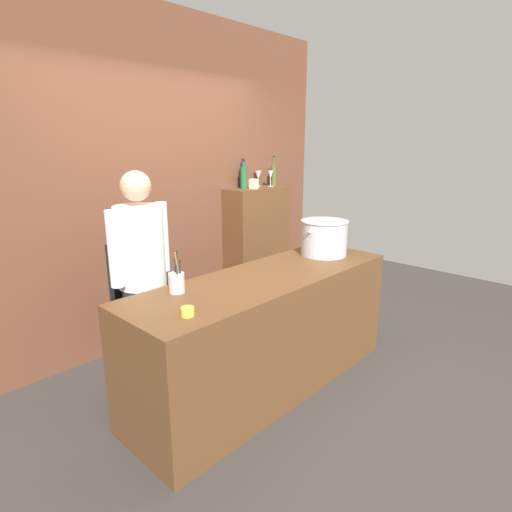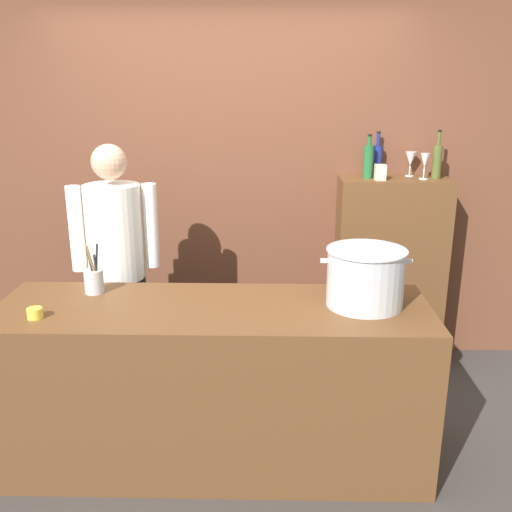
{
  "view_description": "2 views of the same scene",
  "coord_description": "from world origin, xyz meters",
  "px_view_note": "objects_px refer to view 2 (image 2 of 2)",
  "views": [
    {
      "loc": [
        -2.16,
        -1.94,
        1.84
      ],
      "look_at": [
        0.24,
        0.34,
        0.94
      ],
      "focal_mm": 29.2,
      "sensor_mm": 36.0,
      "label": 1
    },
    {
      "loc": [
        0.29,
        -2.71,
        2.01
      ],
      "look_at": [
        0.22,
        0.37,
        1.06
      ],
      "focal_mm": 39.85,
      "sensor_mm": 36.0,
      "label": 2
    }
  ],
  "objects_px": {
    "wine_bottle_olive": "(437,161)",
    "wine_glass_tall": "(411,159)",
    "wine_bottle_cobalt": "(377,160)",
    "wine_bottle_green": "(368,161)",
    "wine_glass_wide": "(425,161)",
    "utensil_crock": "(94,280)",
    "spice_tin_cream": "(380,172)",
    "chef": "(116,258)",
    "stockpot_large": "(365,277)",
    "butter_jar": "(35,313)"
  },
  "relations": [
    {
      "from": "chef",
      "to": "utensil_crock",
      "type": "bearing_deg",
      "value": 77.59
    },
    {
      "from": "spice_tin_cream",
      "to": "utensil_crock",
      "type": "bearing_deg",
      "value": -151.03
    },
    {
      "from": "butter_jar",
      "to": "wine_bottle_cobalt",
      "type": "height_order",
      "value": "wine_bottle_cobalt"
    },
    {
      "from": "wine_glass_tall",
      "to": "wine_glass_wide",
      "type": "relative_size",
      "value": 0.98
    },
    {
      "from": "wine_bottle_green",
      "to": "wine_glass_tall",
      "type": "height_order",
      "value": "wine_bottle_green"
    },
    {
      "from": "stockpot_large",
      "to": "wine_glass_wide",
      "type": "bearing_deg",
      "value": 63.54
    },
    {
      "from": "wine_bottle_cobalt",
      "to": "spice_tin_cream",
      "type": "xyz_separation_m",
      "value": [
        -0.0,
        -0.16,
        -0.06
      ]
    },
    {
      "from": "wine_bottle_cobalt",
      "to": "wine_glass_wide",
      "type": "distance_m",
      "value": 0.33
    },
    {
      "from": "wine_bottle_olive",
      "to": "wine_bottle_green",
      "type": "relative_size",
      "value": 1.11
    },
    {
      "from": "wine_bottle_cobalt",
      "to": "spice_tin_cream",
      "type": "relative_size",
      "value": 2.98
    },
    {
      "from": "wine_bottle_olive",
      "to": "spice_tin_cream",
      "type": "bearing_deg",
      "value": -171.23
    },
    {
      "from": "stockpot_large",
      "to": "butter_jar",
      "type": "height_order",
      "value": "stockpot_large"
    },
    {
      "from": "butter_jar",
      "to": "wine_bottle_cobalt",
      "type": "distance_m",
      "value": 2.45
    },
    {
      "from": "chef",
      "to": "butter_jar",
      "type": "xyz_separation_m",
      "value": [
        -0.2,
        -0.79,
        -0.04
      ]
    },
    {
      "from": "wine_bottle_olive",
      "to": "wine_bottle_cobalt",
      "type": "bearing_deg",
      "value": 164.89
    },
    {
      "from": "wine_bottle_cobalt",
      "to": "wine_bottle_olive",
      "type": "bearing_deg",
      "value": -15.11
    },
    {
      "from": "chef",
      "to": "butter_jar",
      "type": "bearing_deg",
      "value": 64.77
    },
    {
      "from": "chef",
      "to": "wine_glass_tall",
      "type": "bearing_deg",
      "value": -172.36
    },
    {
      "from": "wine_bottle_green",
      "to": "utensil_crock",
      "type": "bearing_deg",
      "value": -148.04
    },
    {
      "from": "wine_bottle_green",
      "to": "spice_tin_cream",
      "type": "height_order",
      "value": "wine_bottle_green"
    },
    {
      "from": "wine_glass_wide",
      "to": "wine_bottle_green",
      "type": "bearing_deg",
      "value": 172.79
    },
    {
      "from": "wine_bottle_olive",
      "to": "wine_bottle_green",
      "type": "xyz_separation_m",
      "value": [
        -0.46,
        0.02,
        -0.0
      ]
    },
    {
      "from": "chef",
      "to": "stockpot_large",
      "type": "distance_m",
      "value": 1.55
    },
    {
      "from": "stockpot_large",
      "to": "wine_glass_tall",
      "type": "bearing_deg",
      "value": 68.47
    },
    {
      "from": "wine_bottle_olive",
      "to": "wine_glass_tall",
      "type": "height_order",
      "value": "wine_bottle_olive"
    },
    {
      "from": "spice_tin_cream",
      "to": "wine_glass_wide",
      "type": "bearing_deg",
      "value": 5.47
    },
    {
      "from": "wine_bottle_olive",
      "to": "wine_glass_tall",
      "type": "xyz_separation_m",
      "value": [
        -0.16,
        0.09,
        -0.0
      ]
    },
    {
      "from": "wine_bottle_green",
      "to": "wine_glass_wide",
      "type": "xyz_separation_m",
      "value": [
        0.37,
        -0.05,
        0.0
      ]
    },
    {
      "from": "chef",
      "to": "wine_glass_tall",
      "type": "distance_m",
      "value": 2.1
    },
    {
      "from": "wine_bottle_cobalt",
      "to": "wine_bottle_green",
      "type": "xyz_separation_m",
      "value": [
        -0.07,
        -0.09,
        0.0
      ]
    },
    {
      "from": "wine_bottle_olive",
      "to": "wine_glass_tall",
      "type": "relative_size",
      "value": 1.91
    },
    {
      "from": "wine_glass_wide",
      "to": "spice_tin_cream",
      "type": "bearing_deg",
      "value": -174.53
    },
    {
      "from": "wine_bottle_green",
      "to": "wine_glass_wide",
      "type": "bearing_deg",
      "value": -7.21
    },
    {
      "from": "utensil_crock",
      "to": "wine_bottle_green",
      "type": "distance_m",
      "value": 1.99
    },
    {
      "from": "wine_glass_tall",
      "to": "spice_tin_cream",
      "type": "height_order",
      "value": "wine_glass_tall"
    },
    {
      "from": "chef",
      "to": "spice_tin_cream",
      "type": "height_order",
      "value": "chef"
    },
    {
      "from": "wine_bottle_cobalt",
      "to": "butter_jar",
      "type": "bearing_deg",
      "value": -142.31
    },
    {
      "from": "utensil_crock",
      "to": "spice_tin_cream",
      "type": "height_order",
      "value": "spice_tin_cream"
    },
    {
      "from": "chef",
      "to": "wine_glass_tall",
      "type": "relative_size",
      "value": 9.7
    },
    {
      "from": "stockpot_large",
      "to": "utensil_crock",
      "type": "bearing_deg",
      "value": 174.32
    },
    {
      "from": "chef",
      "to": "wine_bottle_green",
      "type": "xyz_separation_m",
      "value": [
        1.62,
        0.58,
        0.52
      ]
    },
    {
      "from": "wine_glass_wide",
      "to": "spice_tin_cream",
      "type": "height_order",
      "value": "wine_glass_wide"
    },
    {
      "from": "utensil_crock",
      "to": "wine_bottle_olive",
      "type": "distance_m",
      "value": 2.37
    },
    {
      "from": "stockpot_large",
      "to": "chef",
      "type": "bearing_deg",
      "value": 158.01
    },
    {
      "from": "stockpot_large",
      "to": "spice_tin_cream",
      "type": "relative_size",
      "value": 4.52
    },
    {
      "from": "butter_jar",
      "to": "wine_bottle_cobalt",
      "type": "xyz_separation_m",
      "value": [
        1.89,
        1.46,
        0.56
      ]
    },
    {
      "from": "wine_glass_tall",
      "to": "spice_tin_cream",
      "type": "xyz_separation_m",
      "value": [
        -0.23,
        -0.15,
        -0.07
      ]
    },
    {
      "from": "wine_glass_wide",
      "to": "spice_tin_cream",
      "type": "xyz_separation_m",
      "value": [
        -0.3,
        -0.03,
        -0.07
      ]
    },
    {
      "from": "utensil_crock",
      "to": "spice_tin_cream",
      "type": "xyz_separation_m",
      "value": [
        1.7,
        0.94,
        0.45
      ]
    },
    {
      "from": "butter_jar",
      "to": "wine_bottle_cobalt",
      "type": "relative_size",
      "value": 0.25
    }
  ]
}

